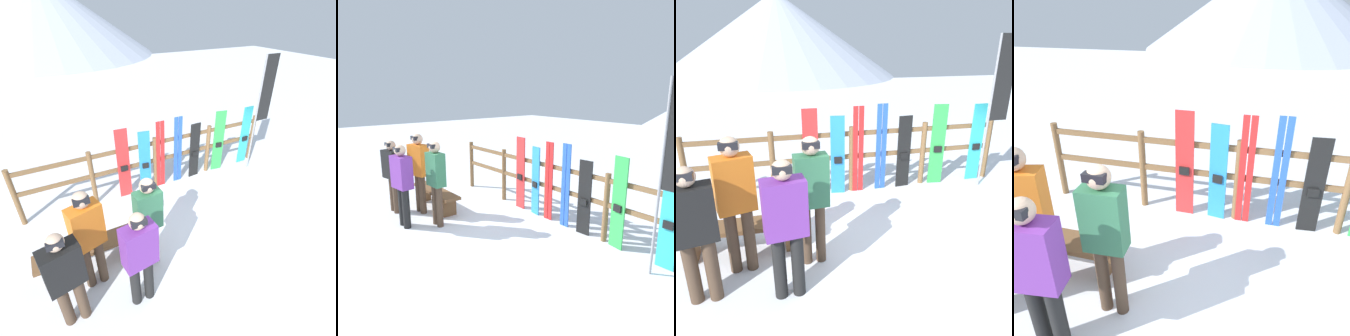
{
  "view_description": "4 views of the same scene",
  "coord_description": "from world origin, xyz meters",
  "views": [
    {
      "loc": [
        -2.09,
        -2.81,
        3.62
      ],
      "look_at": [
        -0.14,
        0.95,
        1.0
      ],
      "focal_mm": 28.0,
      "sensor_mm": 36.0,
      "label": 1
    },
    {
      "loc": [
        4.49,
        -2.81,
        2.61
      ],
      "look_at": [
        -0.34,
        1.04,
        1.11
      ],
      "focal_mm": 35.0,
      "sensor_mm": 36.0,
      "label": 2
    },
    {
      "loc": [
        -1.48,
        -3.61,
        2.66
      ],
      "look_at": [
        -0.35,
        1.0,
        0.79
      ],
      "focal_mm": 35.0,
      "sensor_mm": 36.0,
      "label": 3
    },
    {
      "loc": [
        0.27,
        -2.27,
        2.83
      ],
      "look_at": [
        -0.6,
        1.04,
        1.13
      ],
      "focal_mm": 35.0,
      "sensor_mm": 36.0,
      "label": 4
    }
  ],
  "objects": [
    {
      "name": "ground_plane",
      "position": [
        0.0,
        0.0,
        0.0
      ],
      "size": [
        40.0,
        40.0,
        0.0
      ],
      "primitive_type": "plane",
      "color": "white"
    },
    {
      "name": "fence",
      "position": [
        0.0,
        1.84,
        0.73
      ],
      "size": [
        5.77,
        0.1,
        1.22
      ],
      "color": "brown",
      "rests_on": "ground"
    },
    {
      "name": "bench",
      "position": [
        -1.91,
        0.29,
        0.33
      ],
      "size": [
        1.59,
        0.36,
        0.43
      ],
      "color": "brown",
      "rests_on": "ground"
    },
    {
      "name": "person_orange",
      "position": [
        -1.88,
        -0.07,
        0.99
      ],
      "size": [
        0.48,
        0.34,
        1.71
      ],
      "color": "#4C3828",
      "rests_on": "ground"
    },
    {
      "name": "person_black",
      "position": [
        -2.27,
        -0.5,
        0.89
      ],
      "size": [
        0.49,
        0.33,
        1.56
      ],
      "color": "#4C3828",
      "rests_on": "ground"
    },
    {
      "name": "person_purple",
      "position": [
        -1.37,
        -0.65,
        0.92
      ],
      "size": [
        0.46,
        0.29,
        1.6
      ],
      "color": "black",
      "rests_on": "ground"
    },
    {
      "name": "person_plaid_green",
      "position": [
        -1.02,
        -0.12,
        0.98
      ],
      "size": [
        0.4,
        0.24,
        1.66
      ],
      "color": "#4C3828",
      "rests_on": "ground"
    },
    {
      "name": "snowboard_red",
      "position": [
        -0.76,
        1.78,
        0.79
      ],
      "size": [
        0.27,
        0.06,
        1.6
      ],
      "color": "red",
      "rests_on": "ground"
    },
    {
      "name": "snowboard_blue",
      "position": [
        -0.27,
        1.78,
        0.72
      ],
      "size": [
        0.25,
        0.08,
        1.45
      ],
      "color": "#288CE0",
      "rests_on": "ground"
    },
    {
      "name": "ski_pair_red",
      "position": [
        0.11,
        1.78,
        0.8
      ],
      "size": [
        0.19,
        0.02,
        1.6
      ],
      "color": "red",
      "rests_on": "ground"
    },
    {
      "name": "ski_pair_blue",
      "position": [
        0.54,
        1.78,
        0.81
      ],
      "size": [
        0.2,
        0.02,
        1.62
      ],
      "color": "blue",
      "rests_on": "ground"
    },
    {
      "name": "snowboard_black_stripe",
      "position": [
        1.0,
        1.78,
        0.69
      ],
      "size": [
        0.27,
        0.07,
        1.38
      ],
      "color": "black",
      "rests_on": "ground"
    },
    {
      "name": "snowboard_green",
      "position": [
        1.69,
        1.78,
        0.78
      ],
      "size": [
        0.27,
        0.09,
        1.56
      ],
      "color": "green",
      "rests_on": "ground"
    },
    {
      "name": "snowboard_cyan",
      "position": [
        2.52,
        1.78,
        0.76
      ],
      "size": [
        0.28,
        0.06,
        1.54
      ],
      "color": "#2DBFCC",
      "rests_on": "ground"
    },
    {
      "name": "rental_flag",
      "position": [
        2.59,
        1.47,
        1.76
      ],
      "size": [
        0.4,
        0.04,
        2.77
      ],
      "color": "#99999E",
      "rests_on": "ground"
    }
  ]
}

